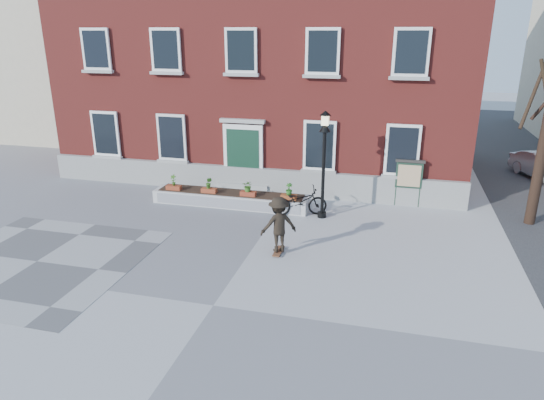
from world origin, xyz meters
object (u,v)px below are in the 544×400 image
(bicycle, at_px, (299,201))
(skateboarder, at_px, (279,225))
(lamp_post, at_px, (324,150))
(notice_board, at_px, (409,175))

(bicycle, distance_m, skateboarder, 3.41)
(bicycle, bearing_deg, lamp_post, -110.28)
(bicycle, relative_size, skateboarder, 1.13)
(lamp_post, xyz_separation_m, skateboarder, (-0.83, -3.38, -1.59))
(skateboarder, bearing_deg, lamp_post, 76.21)
(bicycle, relative_size, lamp_post, 0.53)
(bicycle, xyz_separation_m, notice_board, (3.90, 2.02, 0.72))
(skateboarder, bearing_deg, bicycle, 90.45)
(lamp_post, relative_size, skateboarder, 2.15)
(bicycle, xyz_separation_m, lamp_post, (0.86, -0.01, 2.00))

